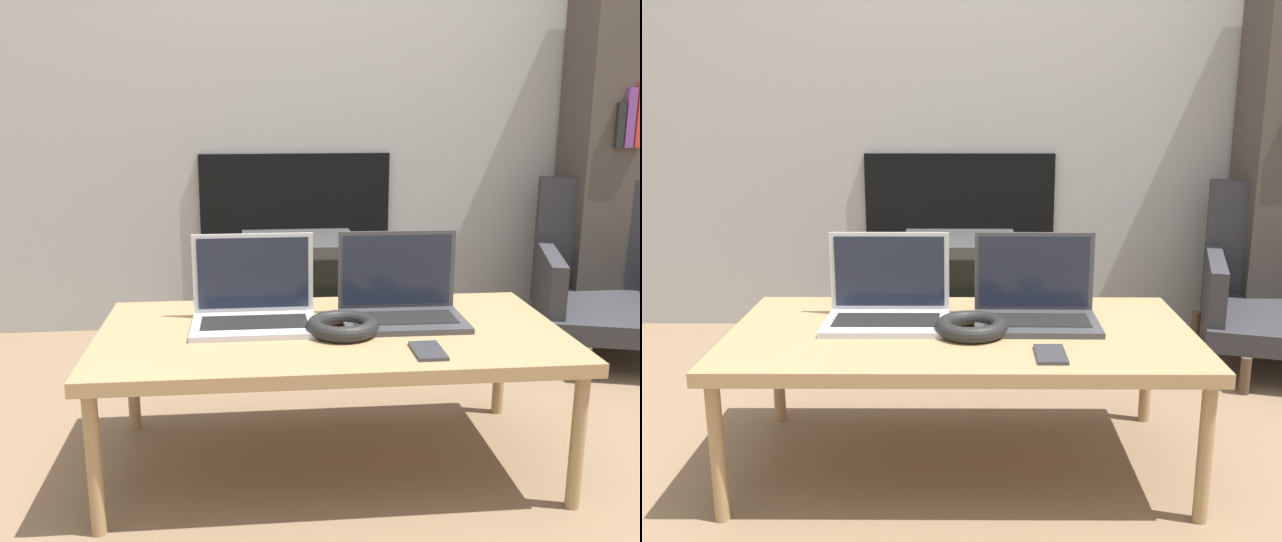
{
  "view_description": "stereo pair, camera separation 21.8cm",
  "coord_description": "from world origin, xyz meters",
  "views": [
    {
      "loc": [
        -0.21,
        -1.45,
        1.0
      ],
      "look_at": [
        0.0,
        0.66,
        0.49
      ],
      "focal_mm": 40.0,
      "sensor_mm": 36.0,
      "label": 1
    },
    {
      "loc": [
        0.01,
        -1.46,
        1.0
      ],
      "look_at": [
        0.0,
        0.66,
        0.49
      ],
      "focal_mm": 40.0,
      "sensor_mm": 36.0,
      "label": 2
    }
  ],
  "objects": [
    {
      "name": "tv",
      "position": [
        -0.01,
        1.41,
        0.22
      ],
      "size": [
        0.47,
        0.42,
        0.45
      ],
      "color": "#383838",
      "rests_on": "ground_plane"
    },
    {
      "name": "ground_plane",
      "position": [
        0.0,
        0.0,
        0.0
      ],
      "size": [
        14.0,
        14.0,
        0.0
      ],
      "primitive_type": "plane",
      "color": "#7A6047"
    },
    {
      "name": "armchair",
      "position": [
        1.24,
        1.22,
        0.3
      ],
      "size": [
        0.72,
        0.78,
        0.68
      ],
      "rotation": [
        0.0,
        0.0,
        -0.28
      ],
      "color": "#2D2D33",
      "rests_on": "ground_plane"
    },
    {
      "name": "wall_back",
      "position": [
        -0.0,
        1.66,
        1.28
      ],
      "size": [
        7.0,
        0.08,
        2.6
      ],
      "color": "#999999",
      "rests_on": "ground_plane"
    },
    {
      "name": "phone",
      "position": [
        0.22,
        0.16,
        0.4
      ],
      "size": [
        0.07,
        0.13,
        0.01
      ],
      "color": "#333338",
      "rests_on": "table"
    },
    {
      "name": "laptop_right",
      "position": [
        0.2,
        0.43,
        0.45
      ],
      "size": [
        0.34,
        0.23,
        0.24
      ],
      "rotation": [
        0.0,
        0.0,
        -0.01
      ],
      "color": "#38383D",
      "rests_on": "table"
    },
    {
      "name": "laptop_left",
      "position": [
        -0.2,
        0.43,
        0.45
      ],
      "size": [
        0.34,
        0.22,
        0.24
      ],
      "rotation": [
        0.0,
        0.0,
        0.0
      ],
      "color": "#B2B2B7",
      "rests_on": "table"
    },
    {
      "name": "table",
      "position": [
        0.0,
        0.36,
        0.37
      ],
      "size": [
        1.24,
        0.64,
        0.4
      ],
      "color": "#9E7A51",
      "rests_on": "ground_plane"
    },
    {
      "name": "headphones",
      "position": [
        0.03,
        0.32,
        0.42
      ],
      "size": [
        0.19,
        0.19,
        0.04
      ],
      "color": "black",
      "rests_on": "table"
    }
  ]
}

